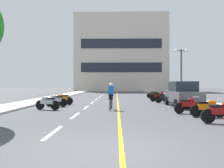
# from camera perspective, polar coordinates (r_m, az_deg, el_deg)

# --- Properties ---
(ground_plane) EXTENTS (140.00, 140.00, 0.00)m
(ground_plane) POSITION_cam_1_polar(r_m,az_deg,el_deg) (26.41, 0.87, -3.58)
(ground_plane) COLOR #47474C
(curb_left) EXTENTS (2.40, 72.00, 0.12)m
(curb_left) POSITION_cam_1_polar(r_m,az_deg,el_deg) (30.30, -12.87, -3.01)
(curb_left) COLOR #B7B2A8
(curb_left) RESTS_ON ground
(curb_right) EXTENTS (2.40, 72.00, 0.12)m
(curb_right) POSITION_cam_1_polar(r_m,az_deg,el_deg) (30.24, 14.68, -3.01)
(curb_right) COLOR #B7B2A8
(curb_right) RESTS_ON ground
(lane_dash_0) EXTENTS (0.14, 2.20, 0.01)m
(lane_dash_0) POSITION_cam_1_polar(r_m,az_deg,el_deg) (7.83, -14.95, -11.99)
(lane_dash_0) COLOR silver
(lane_dash_0) RESTS_ON ground
(lane_dash_1) EXTENTS (0.14, 2.20, 0.01)m
(lane_dash_1) POSITION_cam_1_polar(r_m,az_deg,el_deg) (11.67, -9.45, -8.03)
(lane_dash_1) COLOR silver
(lane_dash_1) RESTS_ON ground
(lane_dash_2) EXTENTS (0.14, 2.20, 0.01)m
(lane_dash_2) POSITION_cam_1_polar(r_m,az_deg,el_deg) (15.59, -6.73, -6.02)
(lane_dash_2) COLOR silver
(lane_dash_2) RESTS_ON ground
(lane_dash_3) EXTENTS (0.14, 2.20, 0.01)m
(lane_dash_3) POSITION_cam_1_polar(r_m,az_deg,el_deg) (19.54, -5.12, -4.81)
(lane_dash_3) COLOR silver
(lane_dash_3) RESTS_ON ground
(lane_dash_4) EXTENTS (0.14, 2.20, 0.01)m
(lane_dash_4) POSITION_cam_1_polar(r_m,az_deg,el_deg) (23.51, -4.06, -4.00)
(lane_dash_4) COLOR silver
(lane_dash_4) RESTS_ON ground
(lane_dash_5) EXTENTS (0.14, 2.20, 0.01)m
(lane_dash_5) POSITION_cam_1_polar(r_m,az_deg,el_deg) (27.49, -3.30, -3.43)
(lane_dash_5) COLOR silver
(lane_dash_5) RESTS_ON ground
(lane_dash_6) EXTENTS (0.14, 2.20, 0.01)m
(lane_dash_6) POSITION_cam_1_polar(r_m,az_deg,el_deg) (31.48, -2.74, -3.00)
(lane_dash_6) COLOR silver
(lane_dash_6) RESTS_ON ground
(lane_dash_7) EXTENTS (0.14, 2.20, 0.01)m
(lane_dash_7) POSITION_cam_1_polar(r_m,az_deg,el_deg) (35.46, -2.30, -2.67)
(lane_dash_7) COLOR silver
(lane_dash_7) RESTS_ON ground
(lane_dash_8) EXTENTS (0.14, 2.20, 0.01)m
(lane_dash_8) POSITION_cam_1_polar(r_m,az_deg,el_deg) (39.45, -1.96, -2.41)
(lane_dash_8) COLOR silver
(lane_dash_8) RESTS_ON ground
(lane_dash_9) EXTENTS (0.14, 2.20, 0.01)m
(lane_dash_9) POSITION_cam_1_polar(r_m,az_deg,el_deg) (43.44, -1.67, -2.19)
(lane_dash_9) COLOR silver
(lane_dash_9) RESTS_ON ground
(lane_dash_10) EXTENTS (0.14, 2.20, 0.01)m
(lane_dash_10) POSITION_cam_1_polar(r_m,az_deg,el_deg) (47.44, -1.43, -2.01)
(lane_dash_10) COLOR silver
(lane_dash_10) RESTS_ON ground
(lane_dash_11) EXTENTS (0.14, 2.20, 0.01)m
(lane_dash_11) POSITION_cam_1_polar(r_m,az_deg,el_deg) (51.43, -1.24, -1.86)
(lane_dash_11) COLOR silver
(lane_dash_11) RESTS_ON ground
(centre_line_yellow) EXTENTS (0.12, 66.00, 0.01)m
(centre_line_yellow) POSITION_cam_1_polar(r_m,az_deg,el_deg) (29.41, 1.38, -3.21)
(centre_line_yellow) COLOR gold
(centre_line_yellow) RESTS_ON ground
(office_building) EXTENTS (21.96, 9.66, 18.24)m
(office_building) POSITION_cam_1_polar(r_m,az_deg,el_deg) (55.65, 2.29, 7.69)
(office_building) COLOR beige
(office_building) RESTS_ON ground
(street_lamp_mid) EXTENTS (1.46, 0.36, 5.27)m
(street_lamp_mid) POSITION_cam_1_polar(r_m,az_deg,el_deg) (24.82, 17.46, 5.36)
(street_lamp_mid) COLOR black
(street_lamp_mid) RESTS_ON curb_right
(parked_car_near) EXTENTS (1.95, 4.21, 1.82)m
(parked_car_near) POSITION_cam_1_polar(r_m,az_deg,el_deg) (16.76, 17.83, -2.47)
(parked_car_near) COLOR black
(parked_car_near) RESTS_ON ground
(motorcycle_0) EXTENTS (1.70, 0.60, 0.92)m
(motorcycle_0) POSITION_cam_1_polar(r_m,az_deg,el_deg) (10.26, 26.46, -6.49)
(motorcycle_0) COLOR black
(motorcycle_0) RESTS_ON ground
(motorcycle_1) EXTENTS (1.70, 0.60, 0.92)m
(motorcycle_1) POSITION_cam_1_polar(r_m,az_deg,el_deg) (11.82, 23.56, -5.63)
(motorcycle_1) COLOR black
(motorcycle_1) RESTS_ON ground
(motorcycle_2) EXTENTS (1.66, 0.75, 0.92)m
(motorcycle_2) POSITION_cam_1_polar(r_m,az_deg,el_deg) (13.07, 19.07, -5.10)
(motorcycle_2) COLOR black
(motorcycle_2) RESTS_ON ground
(motorcycle_3) EXTENTS (1.66, 0.74, 0.92)m
(motorcycle_3) POSITION_cam_1_polar(r_m,az_deg,el_deg) (14.54, -16.38, -4.59)
(motorcycle_3) COLOR black
(motorcycle_3) RESTS_ON ground
(motorcycle_4) EXTENTS (1.67, 0.68, 0.92)m
(motorcycle_4) POSITION_cam_1_polar(r_m,az_deg,el_deg) (16.47, -14.25, -4.06)
(motorcycle_4) COLOR black
(motorcycle_4) RESTS_ON ground
(motorcycle_5) EXTENTS (1.70, 0.60, 0.92)m
(motorcycle_5) POSITION_cam_1_polar(r_m,az_deg,el_deg) (17.97, -12.73, -3.72)
(motorcycle_5) COLOR black
(motorcycle_5) RESTS_ON ground
(motorcycle_6) EXTENTS (1.68, 0.65, 0.92)m
(motorcycle_6) POSITION_cam_1_polar(r_m,az_deg,el_deg) (19.62, 13.56, -3.41)
(motorcycle_6) COLOR black
(motorcycle_6) RESTS_ON ground
(motorcycle_7) EXTENTS (1.69, 0.63, 0.92)m
(motorcycle_7) POSITION_cam_1_polar(r_m,az_deg,el_deg) (21.12, 12.10, -3.17)
(motorcycle_7) COLOR black
(motorcycle_7) RESTS_ON ground
(motorcycle_8) EXTENTS (1.70, 0.60, 0.92)m
(motorcycle_8) POSITION_cam_1_polar(r_m,az_deg,el_deg) (22.78, 12.23, -2.95)
(motorcycle_8) COLOR black
(motorcycle_8) RESTS_ON ground
(motorcycle_9) EXTENTS (1.64, 0.80, 0.92)m
(motorcycle_9) POSITION_cam_1_polar(r_m,az_deg,el_deg) (24.23, 11.74, -2.77)
(motorcycle_9) COLOR black
(motorcycle_9) RESTS_ON ground
(motorcycle_10) EXTENTS (1.65, 0.76, 0.92)m
(motorcycle_10) POSITION_cam_1_polar(r_m,az_deg,el_deg) (26.06, 10.86, -2.58)
(motorcycle_10) COLOR black
(motorcycle_10) RESTS_ON ground
(cyclist_rider) EXTENTS (0.42, 1.77, 1.71)m
(cyclist_rider) POSITION_cam_1_polar(r_m,az_deg,el_deg) (14.03, -0.27, -3.06)
(cyclist_rider) COLOR black
(cyclist_rider) RESTS_ON ground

